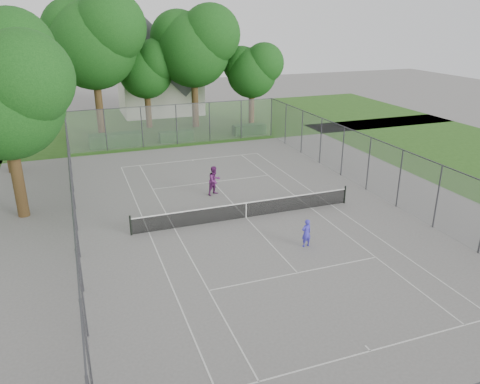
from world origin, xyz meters
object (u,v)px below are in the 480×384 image
object	(u,v)px
girl_player	(306,233)
woman_player	(214,181)
tennis_net	(246,209)
house	(159,74)

from	to	relation	value
girl_player	woman_player	xyz separation A→B (m)	(-2.11, 8.35, 0.21)
tennis_net	house	xyz separation A→B (m)	(1.45, 31.43, 3.88)
tennis_net	girl_player	size ratio (longest dim) A/B	8.93
tennis_net	woman_player	size ratio (longest dim) A/B	6.90
tennis_net	house	bearing A→B (deg)	87.36
house	woman_player	xyz separation A→B (m)	(-2.02, -27.31, -3.46)
house	girl_player	distance (m)	35.85
tennis_net	girl_player	xyz separation A→B (m)	(1.54, -4.23, 0.21)
woman_player	tennis_net	bearing A→B (deg)	-106.91
tennis_net	woman_player	xyz separation A→B (m)	(-0.57, 4.12, 0.42)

